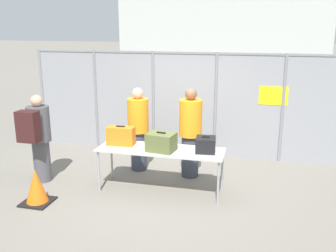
{
  "coord_description": "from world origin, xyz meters",
  "views": [
    {
      "loc": [
        1.67,
        -6.06,
        2.9
      ],
      "look_at": [
        0.01,
        0.58,
        1.05
      ],
      "focal_mm": 40.0,
      "sensor_mm": 36.0,
      "label": 1
    }
  ],
  "objects_px": {
    "suitcase_olive": "(161,142)",
    "traveler_hooded": "(38,135)",
    "inspection_table": "(161,152)",
    "utility_trailer": "(233,115)",
    "traffic_cone": "(36,187)",
    "suitcase_black": "(206,145)",
    "suitcase_orange": "(121,136)",
    "security_worker_far": "(138,128)",
    "security_worker_near": "(190,132)"
  },
  "relations": [
    {
      "from": "traveler_hooded",
      "to": "traffic_cone",
      "type": "relative_size",
      "value": 2.8
    },
    {
      "from": "suitcase_black",
      "to": "utility_trailer",
      "type": "relative_size",
      "value": 0.09
    },
    {
      "from": "suitcase_orange",
      "to": "suitcase_olive",
      "type": "xyz_separation_m",
      "value": [
        0.8,
        -0.15,
        -0.01
      ]
    },
    {
      "from": "security_worker_near",
      "to": "utility_trailer",
      "type": "height_order",
      "value": "security_worker_near"
    },
    {
      "from": "suitcase_olive",
      "to": "traveler_hooded",
      "type": "distance_m",
      "value": 2.35
    },
    {
      "from": "suitcase_orange",
      "to": "traffic_cone",
      "type": "bearing_deg",
      "value": -136.73
    },
    {
      "from": "inspection_table",
      "to": "suitcase_orange",
      "type": "distance_m",
      "value": 0.8
    },
    {
      "from": "suitcase_olive",
      "to": "traffic_cone",
      "type": "bearing_deg",
      "value": -154.82
    },
    {
      "from": "traveler_hooded",
      "to": "security_worker_near",
      "type": "distance_m",
      "value": 2.87
    },
    {
      "from": "utility_trailer",
      "to": "suitcase_orange",
      "type": "bearing_deg",
      "value": -110.1
    },
    {
      "from": "suitcase_orange",
      "to": "security_worker_near",
      "type": "bearing_deg",
      "value": 32.13
    },
    {
      "from": "inspection_table",
      "to": "security_worker_near",
      "type": "relative_size",
      "value": 1.28
    },
    {
      "from": "suitcase_orange",
      "to": "traffic_cone",
      "type": "distance_m",
      "value": 1.68
    },
    {
      "from": "suitcase_olive",
      "to": "suitcase_black",
      "type": "xyz_separation_m",
      "value": [
        0.75,
        0.14,
        -0.03
      ]
    },
    {
      "from": "security_worker_near",
      "to": "traffic_cone",
      "type": "bearing_deg",
      "value": 34.83
    },
    {
      "from": "security_worker_far",
      "to": "traveler_hooded",
      "type": "bearing_deg",
      "value": 36.67
    },
    {
      "from": "traffic_cone",
      "to": "suitcase_black",
      "type": "bearing_deg",
      "value": 21.33
    },
    {
      "from": "security_worker_near",
      "to": "security_worker_far",
      "type": "bearing_deg",
      "value": -8.23
    },
    {
      "from": "suitcase_olive",
      "to": "utility_trailer",
      "type": "xyz_separation_m",
      "value": [
        0.88,
        4.75,
        -0.55
      ]
    },
    {
      "from": "utility_trailer",
      "to": "traveler_hooded",
      "type": "bearing_deg",
      "value": -123.68
    },
    {
      "from": "inspection_table",
      "to": "security_worker_far",
      "type": "xyz_separation_m",
      "value": [
        -0.71,
        0.88,
        0.15
      ]
    },
    {
      "from": "suitcase_olive",
      "to": "security_worker_near",
      "type": "distance_m",
      "value": 0.94
    },
    {
      "from": "suitcase_olive",
      "to": "security_worker_far",
      "type": "xyz_separation_m",
      "value": [
        -0.74,
        0.97,
        -0.06
      ]
    },
    {
      "from": "security_worker_near",
      "to": "suitcase_orange",
      "type": "bearing_deg",
      "value": 28.91
    },
    {
      "from": "inspection_table",
      "to": "suitcase_orange",
      "type": "xyz_separation_m",
      "value": [
        -0.77,
        0.07,
        0.22
      ]
    },
    {
      "from": "suitcase_olive",
      "to": "suitcase_black",
      "type": "bearing_deg",
      "value": 10.63
    },
    {
      "from": "inspection_table",
      "to": "utility_trailer",
      "type": "bearing_deg",
      "value": 78.89
    },
    {
      "from": "traveler_hooded",
      "to": "security_worker_near",
      "type": "xyz_separation_m",
      "value": [
        2.7,
        0.97,
        -0.01
      ]
    },
    {
      "from": "suitcase_black",
      "to": "traveler_hooded",
      "type": "relative_size",
      "value": 0.23
    },
    {
      "from": "suitcase_orange",
      "to": "security_worker_far",
      "type": "bearing_deg",
      "value": 85.91
    },
    {
      "from": "traveler_hooded",
      "to": "utility_trailer",
      "type": "xyz_separation_m",
      "value": [
        3.23,
        4.85,
        -0.53
      ]
    },
    {
      "from": "suitcase_olive",
      "to": "suitcase_black",
      "type": "distance_m",
      "value": 0.77
    },
    {
      "from": "security_worker_far",
      "to": "utility_trailer",
      "type": "relative_size",
      "value": 0.4
    },
    {
      "from": "inspection_table",
      "to": "suitcase_black",
      "type": "xyz_separation_m",
      "value": [
        0.79,
        0.06,
        0.18
      ]
    },
    {
      "from": "traveler_hooded",
      "to": "traffic_cone",
      "type": "distance_m",
      "value": 1.12
    },
    {
      "from": "utility_trailer",
      "to": "traffic_cone",
      "type": "bearing_deg",
      "value": -116.37
    },
    {
      "from": "suitcase_black",
      "to": "suitcase_orange",
      "type": "bearing_deg",
      "value": 179.62
    },
    {
      "from": "suitcase_orange",
      "to": "suitcase_black",
      "type": "xyz_separation_m",
      "value": [
        1.56,
        -0.01,
        -0.04
      ]
    },
    {
      "from": "suitcase_orange",
      "to": "utility_trailer",
      "type": "height_order",
      "value": "suitcase_orange"
    },
    {
      "from": "suitcase_orange",
      "to": "suitcase_olive",
      "type": "bearing_deg",
      "value": -10.74
    },
    {
      "from": "suitcase_black",
      "to": "security_worker_far",
      "type": "distance_m",
      "value": 1.71
    },
    {
      "from": "security_worker_near",
      "to": "suitcase_black",
      "type": "bearing_deg",
      "value": 115.84
    },
    {
      "from": "security_worker_far",
      "to": "suitcase_orange",
      "type": "bearing_deg",
      "value": 89.02
    },
    {
      "from": "traveler_hooded",
      "to": "utility_trailer",
      "type": "bearing_deg",
      "value": 68.17
    },
    {
      "from": "inspection_table",
      "to": "security_worker_near",
      "type": "height_order",
      "value": "security_worker_near"
    },
    {
      "from": "suitcase_black",
      "to": "traffic_cone",
      "type": "distance_m",
      "value": 2.94
    },
    {
      "from": "traveler_hooded",
      "to": "security_worker_near",
      "type": "height_order",
      "value": "security_worker_near"
    },
    {
      "from": "inspection_table",
      "to": "suitcase_orange",
      "type": "relative_size",
      "value": 4.43
    },
    {
      "from": "suitcase_orange",
      "to": "security_worker_near",
      "type": "xyz_separation_m",
      "value": [
        1.15,
        0.72,
        -0.04
      ]
    },
    {
      "from": "suitcase_black",
      "to": "security_worker_near",
      "type": "bearing_deg",
      "value": 119.06
    }
  ]
}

